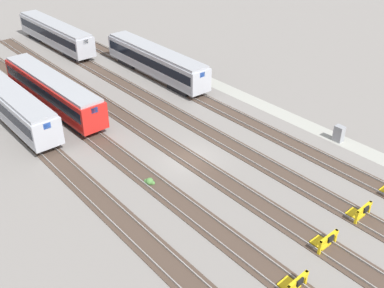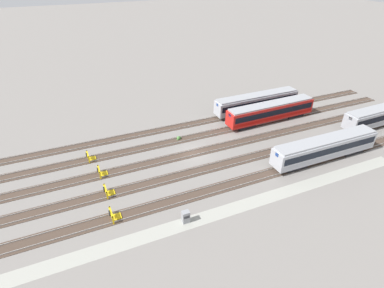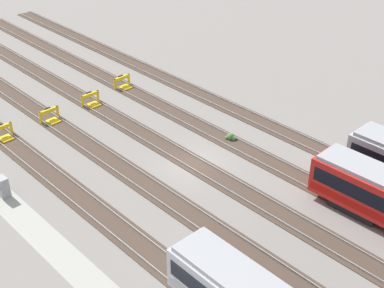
{
  "view_description": "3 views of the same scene",
  "coord_description": "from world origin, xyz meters",
  "px_view_note": "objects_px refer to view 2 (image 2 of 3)",
  "views": [
    {
      "loc": [
        -26.12,
        21.88,
        22.22
      ],
      "look_at": [
        -0.23,
        -0.0,
        1.8
      ],
      "focal_mm": 42.0,
      "sensor_mm": 36.0,
      "label": 1
    },
    {
      "loc": [
        -15.85,
        -36.71,
        26.63
      ],
      "look_at": [
        -0.23,
        -0.0,
        1.8
      ],
      "focal_mm": 28.0,
      "sensor_mm": 36.0,
      "label": 2
    },
    {
      "loc": [
        26.06,
        -24.92,
        23.99
      ],
      "look_at": [
        -0.23,
        -0.0,
        1.8
      ],
      "focal_mm": 50.0,
      "sensor_mm": 36.0,
      "label": 3
    }
  ],
  "objects_px": {
    "bumper_stop_near_inner_track": "(108,191)",
    "bumper_stop_middle_track": "(101,172)",
    "subway_car_front_row_centre": "(271,111)",
    "bumper_stop_far_inner_track": "(90,157)",
    "subway_car_front_row_left_inner": "(325,148)",
    "subway_car_front_row_right_inner": "(384,114)",
    "bumper_stop_nearest_track": "(114,215)",
    "weed_clump": "(179,138)",
    "subway_car_front_row_leftmost": "(257,102)",
    "electrical_cabinet": "(186,217)"
  },
  "relations": [
    {
      "from": "subway_car_front_row_centre",
      "to": "subway_car_front_row_right_inner",
      "type": "height_order",
      "value": "same"
    },
    {
      "from": "subway_car_front_row_leftmost",
      "to": "subway_car_front_row_centre",
      "type": "distance_m",
      "value": 4.66
    },
    {
      "from": "subway_car_front_row_right_inner",
      "to": "weed_clump",
      "type": "height_order",
      "value": "subway_car_front_row_right_inner"
    },
    {
      "from": "subway_car_front_row_left_inner",
      "to": "subway_car_front_row_right_inner",
      "type": "distance_m",
      "value": 19.21
    },
    {
      "from": "bumper_stop_near_inner_track",
      "to": "bumper_stop_middle_track",
      "type": "height_order",
      "value": "same"
    },
    {
      "from": "bumper_stop_near_inner_track",
      "to": "bumper_stop_middle_track",
      "type": "distance_m",
      "value": 4.63
    },
    {
      "from": "bumper_stop_near_inner_track",
      "to": "bumper_stop_middle_track",
      "type": "bearing_deg",
      "value": 92.03
    },
    {
      "from": "bumper_stop_far_inner_track",
      "to": "weed_clump",
      "type": "relative_size",
      "value": 2.18
    },
    {
      "from": "bumper_stop_middle_track",
      "to": "bumper_stop_far_inner_track",
      "type": "xyz_separation_m",
      "value": [
        -1.03,
        4.64,
        0.0
      ]
    },
    {
      "from": "subway_car_front_row_left_inner",
      "to": "weed_clump",
      "type": "xyz_separation_m",
      "value": [
        -18.47,
        14.26,
        -1.8
      ]
    },
    {
      "from": "bumper_stop_far_inner_track",
      "to": "subway_car_front_row_left_inner",
      "type": "bearing_deg",
      "value": -22.67
    },
    {
      "from": "bumper_stop_nearest_track",
      "to": "subway_car_front_row_leftmost",
      "type": "bearing_deg",
      "value": 29.86
    },
    {
      "from": "bumper_stop_nearest_track",
      "to": "bumper_stop_middle_track",
      "type": "relative_size",
      "value": 1.0
    },
    {
      "from": "bumper_stop_far_inner_track",
      "to": "bumper_stop_near_inner_track",
      "type": "bearing_deg",
      "value": -82.69
    },
    {
      "from": "weed_clump",
      "to": "bumper_stop_nearest_track",
      "type": "bearing_deg",
      "value": -134.03
    },
    {
      "from": "electrical_cabinet",
      "to": "subway_car_front_row_right_inner",
      "type": "bearing_deg",
      "value": 11.08
    },
    {
      "from": "subway_car_front_row_right_inner",
      "to": "bumper_stop_nearest_track",
      "type": "bearing_deg",
      "value": -174.86
    },
    {
      "from": "subway_car_front_row_leftmost",
      "to": "bumper_stop_nearest_track",
      "type": "relative_size",
      "value": 8.99
    },
    {
      "from": "bumper_stop_nearest_track",
      "to": "bumper_stop_middle_track",
      "type": "distance_m",
      "value": 9.26
    },
    {
      "from": "subway_car_front_row_leftmost",
      "to": "bumper_stop_nearest_track",
      "type": "distance_m",
      "value": 37.19
    },
    {
      "from": "bumper_stop_nearest_track",
      "to": "subway_car_front_row_centre",
      "type": "bearing_deg",
      "value": 23.24
    },
    {
      "from": "subway_car_front_row_leftmost",
      "to": "electrical_cabinet",
      "type": "height_order",
      "value": "subway_car_front_row_leftmost"
    },
    {
      "from": "subway_car_front_row_left_inner",
      "to": "bumper_stop_near_inner_track",
      "type": "height_order",
      "value": "subway_car_front_row_left_inner"
    },
    {
      "from": "subway_car_front_row_centre",
      "to": "weed_clump",
      "type": "bearing_deg",
      "value": 178.79
    },
    {
      "from": "subway_car_front_row_left_inner",
      "to": "bumper_stop_far_inner_track",
      "type": "relative_size",
      "value": 8.98
    },
    {
      "from": "subway_car_front_row_centre",
      "to": "bumper_stop_nearest_track",
      "type": "height_order",
      "value": "subway_car_front_row_centre"
    },
    {
      "from": "subway_car_front_row_left_inner",
      "to": "bumper_stop_middle_track",
      "type": "relative_size",
      "value": 9.01
    },
    {
      "from": "subway_car_front_row_leftmost",
      "to": "bumper_stop_far_inner_track",
      "type": "relative_size",
      "value": 8.98
    },
    {
      "from": "electrical_cabinet",
      "to": "bumper_stop_middle_track",
      "type": "bearing_deg",
      "value": 120.71
    },
    {
      "from": "subway_car_front_row_right_inner",
      "to": "subway_car_front_row_leftmost",
      "type": "bearing_deg",
      "value": 143.24
    },
    {
      "from": "subway_car_front_row_right_inner",
      "to": "bumper_stop_middle_track",
      "type": "xyz_separation_m",
      "value": [
        -50.95,
        4.69,
        -1.53
      ]
    },
    {
      "from": "subway_car_front_row_leftmost",
      "to": "electrical_cabinet",
      "type": "bearing_deg",
      "value": -137.59
    },
    {
      "from": "subway_car_front_row_leftmost",
      "to": "bumper_stop_near_inner_track",
      "type": "bearing_deg",
      "value": -156.66
    },
    {
      "from": "subway_car_front_row_left_inner",
      "to": "bumper_stop_far_inner_track",
      "type": "xyz_separation_m",
      "value": [
        -33.33,
        13.92,
        -1.53
      ]
    },
    {
      "from": "bumper_stop_nearest_track",
      "to": "weed_clump",
      "type": "relative_size",
      "value": 2.18
    },
    {
      "from": "subway_car_front_row_right_inner",
      "to": "bumper_stop_far_inner_track",
      "type": "relative_size",
      "value": 8.99
    },
    {
      "from": "subway_car_front_row_right_inner",
      "to": "bumper_stop_nearest_track",
      "type": "relative_size",
      "value": 9.0
    },
    {
      "from": "bumper_stop_nearest_track",
      "to": "weed_clump",
      "type": "xyz_separation_m",
      "value": [
        13.76,
        14.23,
        -0.27
      ]
    },
    {
      "from": "subway_car_front_row_leftmost",
      "to": "bumper_stop_near_inner_track",
      "type": "height_order",
      "value": "subway_car_front_row_leftmost"
    },
    {
      "from": "bumper_stop_near_inner_track",
      "to": "bumper_stop_far_inner_track",
      "type": "xyz_separation_m",
      "value": [
        -1.19,
        9.27,
        0.0
      ]
    },
    {
      "from": "subway_car_front_row_centre",
      "to": "bumper_stop_middle_track",
      "type": "relative_size",
      "value": 9.02
    },
    {
      "from": "subway_car_front_row_left_inner",
      "to": "subway_car_front_row_centre",
      "type": "relative_size",
      "value": 1.0
    },
    {
      "from": "subway_car_front_row_left_inner",
      "to": "bumper_stop_nearest_track",
      "type": "xyz_separation_m",
      "value": [
        -32.23,
        0.02,
        -1.53
      ]
    },
    {
      "from": "subway_car_front_row_leftmost",
      "to": "subway_car_front_row_right_inner",
      "type": "relative_size",
      "value": 1.0
    },
    {
      "from": "bumper_stop_near_inner_track",
      "to": "weed_clump",
      "type": "height_order",
      "value": "bumper_stop_near_inner_track"
    },
    {
      "from": "bumper_stop_far_inner_track",
      "to": "subway_car_front_row_leftmost",
      "type": "bearing_deg",
      "value": 7.87
    },
    {
      "from": "subway_car_front_row_centre",
      "to": "bumper_stop_middle_track",
      "type": "xyz_separation_m",
      "value": [
        -32.3,
        -4.58,
        -1.53
      ]
    },
    {
      "from": "subway_car_front_row_left_inner",
      "to": "weed_clump",
      "type": "bearing_deg",
      "value": 142.34
    },
    {
      "from": "subway_car_front_row_centre",
      "to": "electrical_cabinet",
      "type": "bearing_deg",
      "value": -144.12
    },
    {
      "from": "subway_car_front_row_leftmost",
      "to": "subway_car_front_row_right_inner",
      "type": "height_order",
      "value": "same"
    }
  ]
}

